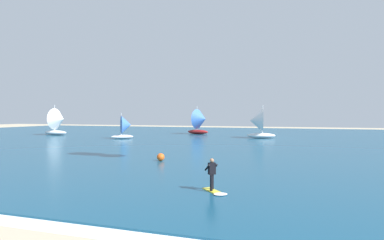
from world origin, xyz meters
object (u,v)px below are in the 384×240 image
kitesurfer (214,180)px  marker_buoy (161,157)px  sailboat_anchored_offshore (58,121)px  sailboat_mid_left (125,127)px  sailboat_leading (257,123)px  sailboat_far_right (201,121)px

kitesurfer → marker_buoy: 12.30m
sailboat_anchored_offshore → sailboat_mid_left: size_ratio=1.36×
kitesurfer → marker_buoy: bearing=127.3°
sailboat_leading → sailboat_anchored_offshore: (-36.47, -3.99, 0.09)m
sailboat_far_right → sailboat_mid_left: (-7.26, -16.29, -0.64)m
kitesurfer → sailboat_anchored_offshore: bearing=138.2°
sailboat_mid_left → marker_buoy: (16.49, -22.35, -1.58)m
sailboat_anchored_offshore → sailboat_leading: bearing=6.2°
kitesurfer → sailboat_mid_left: bearing=126.7°
sailboat_far_right → marker_buoy: sailboat_far_right is taller
sailboat_leading → sailboat_mid_left: 21.33m
sailboat_anchored_offshore → sailboat_far_right: bearing=26.2°
kitesurfer → sailboat_anchored_offshore: 54.82m
sailboat_far_right → kitesurfer: bearing=-71.0°
sailboat_far_right → marker_buoy: bearing=-76.6°
sailboat_leading → kitesurfer: bearing=-83.9°
sailboat_anchored_offshore → marker_buoy: (33.36, -26.75, -2.26)m
marker_buoy → sailboat_far_right: bearing=103.4°
kitesurfer → sailboat_leading: sailboat_leading is taller
sailboat_leading → sailboat_far_right: size_ratio=0.98×
sailboat_far_right → marker_buoy: size_ratio=8.59×
sailboat_mid_left → marker_buoy: bearing=-53.6°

